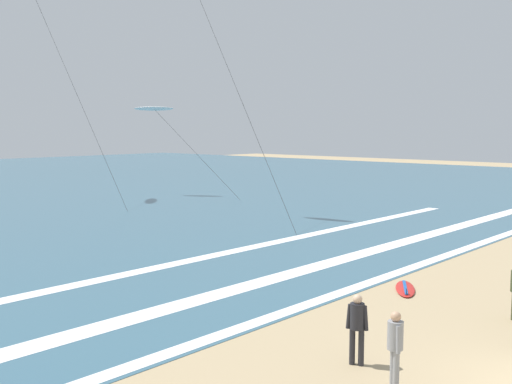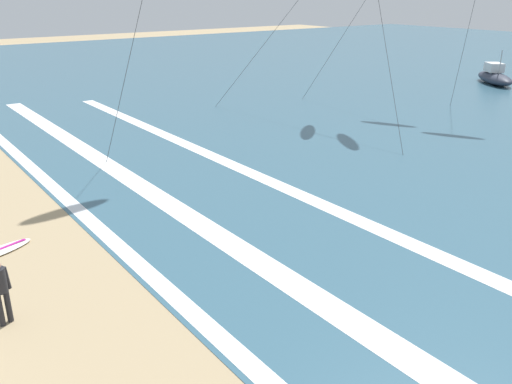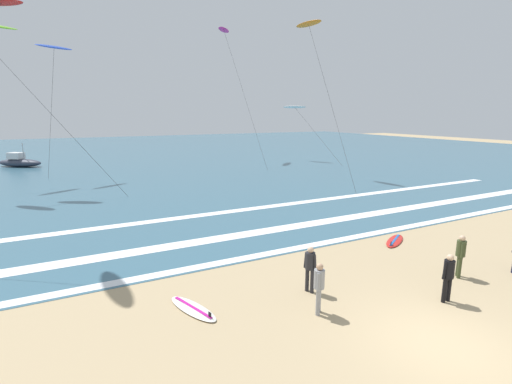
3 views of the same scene
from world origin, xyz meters
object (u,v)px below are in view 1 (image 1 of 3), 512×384
at_px(surfboard_foreground_flat, 405,289).
at_px(kite_white_low_near, 154,109).
at_px(surfer_left_far, 395,343).
at_px(surfer_right_near, 357,323).

bearing_deg(surfboard_foreground_flat, kite_white_low_near, 66.15).
bearing_deg(surfboard_foreground_flat, surfer_left_far, -153.26).
relative_size(surfer_left_far, kite_white_low_near, 0.18).
bearing_deg(surfer_left_far, surfer_right_near, 65.97).
xyz_separation_m(surfer_left_far, surfboard_foreground_flat, (6.99, 3.52, -0.91)).
relative_size(surfer_right_near, kite_white_low_near, 0.18).
bearing_deg(surfer_right_near, surfboard_foreground_flat, 19.44).
height_order(surfer_right_near, surfer_left_far, same).
bearing_deg(surfer_right_near, surfer_left_far, -114.03).
distance_m(surfboard_foreground_flat, kite_white_low_near, 31.78).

